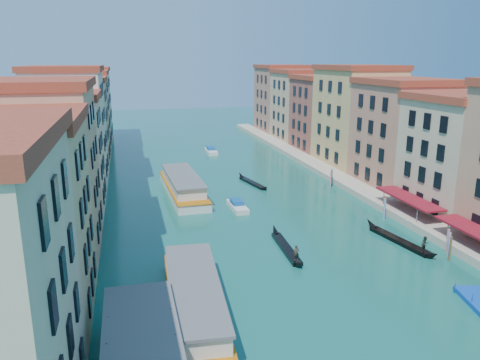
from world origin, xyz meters
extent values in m
cube|color=tan|center=(-26.00, 23.50, 8.50)|extent=(12.00, 15.00, 17.00)
cube|color=tan|center=(-26.00, 39.50, 9.50)|extent=(12.00, 17.00, 19.00)
cube|color=brown|center=(-26.00, 39.50, 19.50)|extent=(12.80, 17.40, 1.00)
cube|color=#DDB68E|center=(-26.00, 55.00, 8.25)|extent=(12.00, 14.00, 16.50)
cube|color=brown|center=(-26.00, 55.00, 17.00)|extent=(12.80, 14.40, 1.00)
cube|color=beige|center=(-26.00, 71.00, 10.00)|extent=(12.00, 18.00, 20.00)
cube|color=brown|center=(-26.00, 71.00, 20.50)|extent=(12.80, 18.40, 1.00)
cube|color=tan|center=(-26.00, 88.00, 8.75)|extent=(12.00, 16.00, 17.50)
cube|color=brown|center=(-26.00, 88.00, 18.00)|extent=(12.80, 16.40, 1.00)
cube|color=tan|center=(-26.00, 103.50, 9.25)|extent=(12.00, 15.00, 18.50)
cube|color=brown|center=(-26.00, 103.50, 19.00)|extent=(12.80, 15.40, 1.00)
cube|color=beige|center=(-26.00, 119.50, 9.50)|extent=(12.00, 17.00, 19.00)
cube|color=brown|center=(-26.00, 119.50, 19.50)|extent=(12.80, 17.40, 1.00)
cube|color=tan|center=(30.00, 39.00, 8.25)|extent=(12.00, 14.00, 16.50)
cube|color=brown|center=(30.00, 39.00, 17.00)|extent=(12.80, 14.40, 1.00)
cube|color=#B56F55|center=(30.00, 54.00, 9.00)|extent=(12.00, 16.00, 18.00)
cube|color=brown|center=(30.00, 54.00, 18.50)|extent=(12.80, 16.40, 1.00)
cube|color=tan|center=(30.00, 71.00, 10.00)|extent=(12.00, 18.00, 20.00)
cube|color=brown|center=(30.00, 71.00, 20.50)|extent=(12.80, 18.40, 1.00)
cube|color=brown|center=(30.00, 87.50, 8.75)|extent=(12.00, 15.00, 17.50)
cube|color=brown|center=(30.00, 87.50, 18.00)|extent=(12.80, 15.40, 1.00)
cube|color=tan|center=(30.00, 103.00, 9.25)|extent=(12.00, 16.00, 18.50)
cube|color=brown|center=(30.00, 103.00, 19.00)|extent=(12.80, 16.40, 1.00)
cube|color=#A26854|center=(30.00, 119.50, 9.75)|extent=(12.00, 17.00, 19.50)
cube|color=brown|center=(30.00, 119.50, 20.00)|extent=(12.80, 17.40, 1.00)
cube|color=#AA9E89|center=(22.00, 65.00, 0.50)|extent=(4.00, 140.00, 1.00)
cylinder|color=slate|center=(20.80, 28.60, 1.50)|extent=(0.12, 0.12, 3.00)
cube|color=maroon|center=(22.20, 39.00, 3.00)|extent=(3.20, 12.60, 0.25)
cylinder|color=slate|center=(20.80, 34.80, 1.50)|extent=(0.12, 0.12, 3.00)
cylinder|color=slate|center=(20.80, 43.20, 1.50)|extent=(0.12, 0.12, 3.00)
cube|color=slate|center=(-16.00, 12.00, 3.50)|extent=(5.40, 16.40, 0.30)
cylinder|color=brown|center=(18.50, 25.00, 1.30)|extent=(0.24, 0.24, 3.20)
cylinder|color=brown|center=(19.10, 26.00, 1.30)|extent=(0.24, 0.24, 3.20)
cylinder|color=brown|center=(19.70, 27.00, 1.30)|extent=(0.24, 0.24, 3.20)
cylinder|color=brown|center=(18.50, 39.00, 1.30)|extent=(0.24, 0.24, 3.20)
cylinder|color=brown|center=(19.10, 40.00, 1.30)|extent=(0.24, 0.24, 3.20)
cylinder|color=brown|center=(19.70, 41.00, 1.30)|extent=(0.24, 0.24, 3.20)
cylinder|color=brown|center=(18.50, 57.00, 1.30)|extent=(0.24, 0.24, 3.20)
cylinder|color=brown|center=(19.10, 58.00, 1.30)|extent=(0.24, 0.24, 3.20)
cylinder|color=brown|center=(19.70, 59.00, 1.30)|extent=(0.24, 0.24, 3.20)
cylinder|color=brown|center=(-18.50, 16.00, 1.30)|extent=(0.24, 0.24, 3.20)
cube|color=silver|center=(-11.19, 20.36, 0.64)|extent=(6.18, 21.48, 1.27)
cube|color=silver|center=(-11.19, 20.36, 2.02)|extent=(5.37, 17.22, 1.70)
cube|color=slate|center=(-11.19, 20.36, 3.02)|extent=(5.72, 17.77, 0.27)
cube|color=#C0670B|center=(-11.19, 20.36, 1.22)|extent=(6.24, 21.49, 0.27)
cube|color=silver|center=(-7.41, 59.19, 0.67)|extent=(5.92, 22.64, 1.35)
cube|color=silver|center=(-7.41, 59.19, 2.13)|extent=(5.19, 18.13, 1.80)
cube|color=slate|center=(-7.41, 59.19, 3.20)|extent=(5.55, 18.70, 0.28)
cube|color=#C0670B|center=(-7.41, 59.19, 1.29)|extent=(5.98, 22.64, 0.28)
cube|color=black|center=(1.55, 32.19, 0.23)|extent=(1.60, 9.38, 0.47)
cone|color=black|center=(1.80, 37.38, 0.62)|extent=(1.04, 2.13, 1.74)
cone|color=black|center=(1.29, 27.01, 0.52)|extent=(1.02, 1.77, 1.54)
imported|color=#382F23|center=(1.35, 28.26, 1.31)|extent=(0.67, 0.46, 1.79)
cube|color=black|center=(15.93, 31.06, 0.24)|extent=(2.83, 9.95, 0.49)
cone|color=black|center=(15.02, 36.48, 0.66)|extent=(1.34, 2.34, 1.84)
cone|color=black|center=(16.85, 25.65, 0.55)|extent=(1.28, 1.96, 1.62)
imported|color=#222B22|center=(16.63, 26.95, 1.39)|extent=(1.03, 0.86, 1.89)
cube|color=black|center=(5.65, 62.49, 0.21)|extent=(2.88, 8.80, 0.44)
cone|color=black|center=(4.63, 67.25, 0.58)|extent=(1.27, 2.10, 1.64)
cone|color=black|center=(6.67, 57.72, 0.49)|extent=(1.20, 1.77, 1.44)
cube|color=silver|center=(-0.38, 48.96, 0.36)|extent=(2.21, 6.36, 0.72)
cube|color=#124E94|center=(-0.40, 49.41, 0.99)|extent=(1.72, 2.76, 0.63)
cube|color=silver|center=(3.62, 92.93, 0.40)|extent=(2.34, 7.05, 0.80)
cube|color=#124E94|center=(3.63, 93.43, 1.10)|extent=(1.86, 3.04, 0.70)
camera|label=1|loc=(-16.18, -16.88, 22.10)|focal=35.00mm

